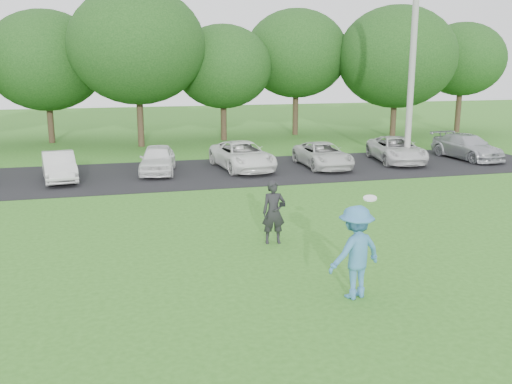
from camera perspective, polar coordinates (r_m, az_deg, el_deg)
The scene contains 7 objects.
ground at distance 12.34m, azimuth 4.11°, elevation -9.47°, with size 100.00×100.00×0.00m, color #326C1E.
parking_lot at distance 24.53m, azimuth -5.54°, elevation 1.92°, with size 32.00×6.50×0.03m, color black.
utility_pole at distance 26.80m, azimuth 15.42°, elevation 13.24°, with size 0.28×0.28×10.05m, color #989793.
frisbee_player at distance 11.67m, azimuth 9.92°, elevation -5.93°, with size 1.39×1.05×2.10m.
camera_bystander at distance 14.92m, azimuth 1.78°, elevation -2.04°, with size 0.65×0.47×1.67m.
parked_cars at distance 24.77m, azimuth -2.85°, elevation 3.46°, with size 28.17×4.64×1.20m.
tree_row at distance 33.95m, azimuth -5.78°, elevation 13.29°, with size 42.39×9.85×8.64m.
Camera 1 is at (-3.67, -10.79, 4.71)m, focal length 40.00 mm.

